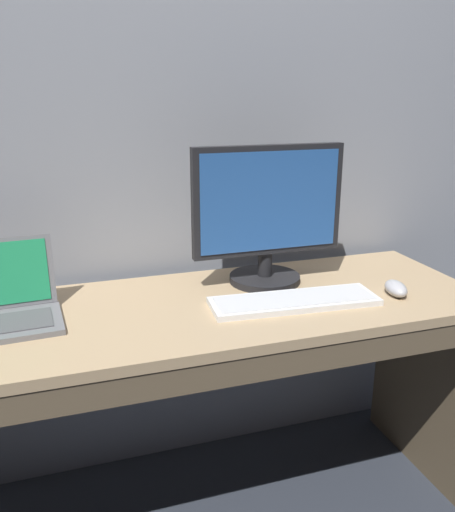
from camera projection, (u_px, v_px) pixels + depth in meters
The scene contains 5 objects.
back_wall at pixel (157, 37), 1.62m from camera, with size 4.94×0.04×2.97m, color gray.
desk at pixel (193, 374), 1.58m from camera, with size 1.76×0.58×0.73m.
external_monitor at pixel (268, 216), 1.64m from camera, with size 0.48×0.23×0.44m.
wired_keyboard at pixel (294, 301), 1.53m from camera, with size 0.50×0.18×0.02m.
computer_mouse at pixel (396, 288), 1.60m from camera, with size 0.06×0.11×0.04m, color #B7B7BC.
Camera 1 is at (-0.34, -1.37, 1.33)m, focal length 37.24 mm.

